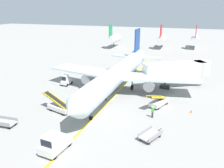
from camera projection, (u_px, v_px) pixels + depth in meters
ground_plane at (99, 118)px, 32.10m from camera, size 300.00×300.00×0.00m
taxi_line_yellow at (107, 104)px, 36.81m from camera, size 0.94×80.00×0.01m
airliner at (119, 73)px, 41.21m from camera, size 28.61×35.22×10.10m
jet_bridge at (181, 69)px, 43.43m from camera, size 12.15×9.02×4.85m
pushback_tug at (54, 143)px, 24.34m from camera, size 2.27×3.78×2.20m
baggage_tug_near_wing at (66, 81)px, 45.25m from camera, size 1.41×2.45×2.10m
belt_loader_forward_hold at (159, 101)px, 35.69m from camera, size 2.97×5.12×2.59m
belt_loader_aft_hold at (59, 106)px, 33.87m from camera, size 5.16×2.55×2.59m
baggage_cart_loaded at (150, 135)px, 26.87m from camera, size 2.60×3.74×0.94m
baggage_cart_empty_trailing at (5, 123)px, 29.81m from camera, size 3.80×1.71×0.94m
ground_crew_marshaller at (153, 112)px, 31.89m from camera, size 0.36×0.24×1.70m
ground_crew_wing_walker at (106, 95)px, 37.84m from camera, size 0.36×0.24×1.70m
safety_cone_nose_left at (84, 118)px, 31.59m from camera, size 0.36×0.36×0.44m
safety_cone_nose_right at (191, 111)px, 33.63m from camera, size 0.36×0.36×0.44m
distant_aircraft_far_left at (114, 39)px, 87.11m from camera, size 3.00×10.10×8.80m
distant_aircraft_mid_left at (162, 39)px, 85.56m from camera, size 3.00×10.10×8.80m
distant_aircraft_mid_right at (195, 40)px, 85.13m from camera, size 3.00×10.10×8.80m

